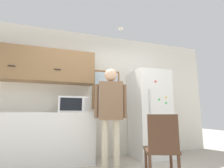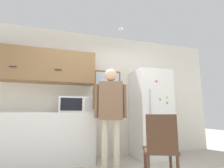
{
  "view_description": "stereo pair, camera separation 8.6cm",
  "coord_description": "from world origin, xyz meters",
  "px_view_note": "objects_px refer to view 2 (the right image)",
  "views": [
    {
      "loc": [
        -0.75,
        -1.94,
        0.89
      ],
      "look_at": [
        0.23,
        0.99,
        1.42
      ],
      "focal_mm": 28.0,
      "sensor_mm": 36.0,
      "label": 1
    },
    {
      "loc": [
        -0.66,
        -1.97,
        0.89
      ],
      "look_at": [
        0.23,
        0.99,
        1.42
      ],
      "focal_mm": 28.0,
      "sensor_mm": 36.0,
      "label": 2
    }
  ],
  "objects_px": {
    "microwave": "(73,105)",
    "person": "(111,106)",
    "chair": "(161,146)",
    "refrigerator": "(151,113)"
  },
  "relations": [
    {
      "from": "refrigerator",
      "to": "microwave",
      "type": "bearing_deg",
      "value": -179.7
    },
    {
      "from": "person",
      "to": "chair",
      "type": "bearing_deg",
      "value": -48.52
    },
    {
      "from": "chair",
      "to": "microwave",
      "type": "bearing_deg",
      "value": -31.03
    },
    {
      "from": "refrigerator",
      "to": "chair",
      "type": "distance_m",
      "value": 1.52
    },
    {
      "from": "person",
      "to": "refrigerator",
      "type": "bearing_deg",
      "value": 39.63
    },
    {
      "from": "microwave",
      "to": "person",
      "type": "bearing_deg",
      "value": -38.36
    },
    {
      "from": "refrigerator",
      "to": "chair",
      "type": "relative_size",
      "value": 2.05
    },
    {
      "from": "microwave",
      "to": "chair",
      "type": "bearing_deg",
      "value": -52.25
    },
    {
      "from": "microwave",
      "to": "chair",
      "type": "relative_size",
      "value": 0.61
    },
    {
      "from": "person",
      "to": "refrigerator",
      "type": "xyz_separation_m",
      "value": [
        1.04,
        0.48,
        -0.12
      ]
    }
  ]
}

